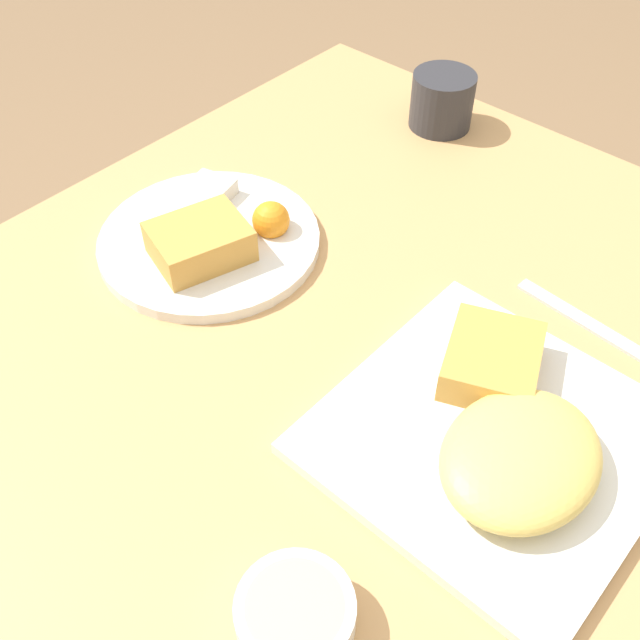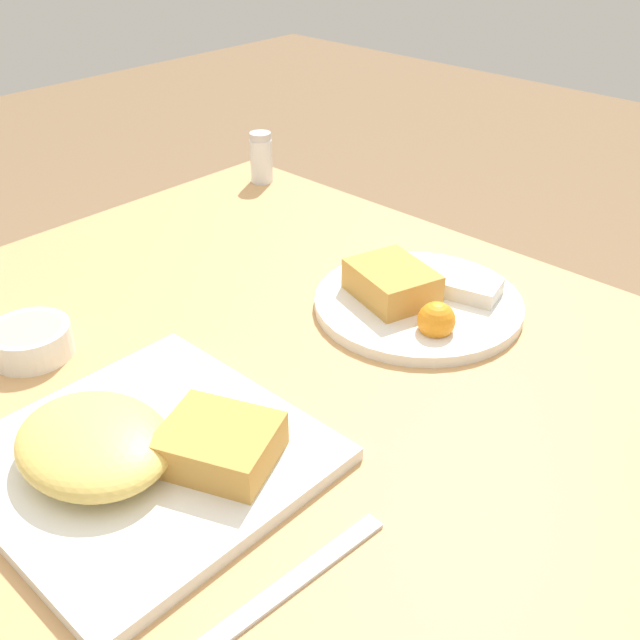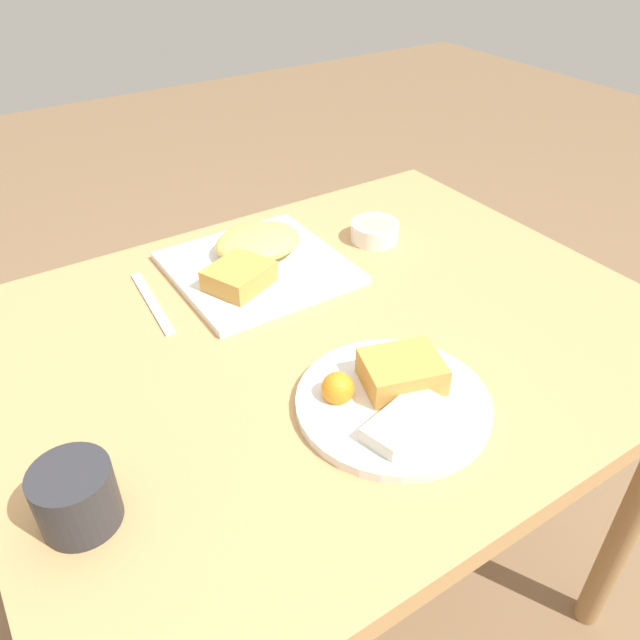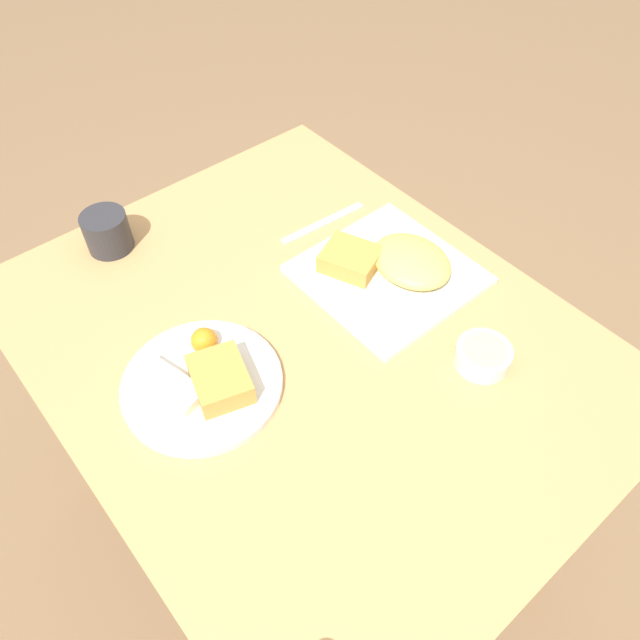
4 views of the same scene
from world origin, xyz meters
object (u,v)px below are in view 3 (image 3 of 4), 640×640
at_px(plate_square_near, 256,259).
at_px(plate_oval_far, 392,396).
at_px(coffee_mug, 76,497).
at_px(butter_knife, 152,302).
at_px(sauce_ramekin, 375,231).

relative_size(plate_square_near, plate_oval_far, 1.11).
distance_m(plate_square_near, coffee_mug, 0.54).
bearing_deg(butter_knife, plate_oval_far, 28.27).
relative_size(plate_oval_far, coffee_mug, 2.97).
bearing_deg(plate_square_near, coffee_mug, 41.32).
bearing_deg(plate_oval_far, coffee_mug, -6.35).
bearing_deg(coffee_mug, butter_knife, -120.91).
distance_m(sauce_ramekin, butter_knife, 0.44).
bearing_deg(plate_oval_far, plate_square_near, -92.06).
bearing_deg(plate_square_near, plate_oval_far, 87.94).
bearing_deg(butter_knife, sauce_ramekin, 90.65).
bearing_deg(plate_square_near, sauce_ramekin, 173.39).
height_order(sauce_ramekin, butter_knife, sauce_ramekin).
relative_size(plate_square_near, sauce_ramekin, 3.14).
relative_size(plate_oval_far, sauce_ramekin, 2.83).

